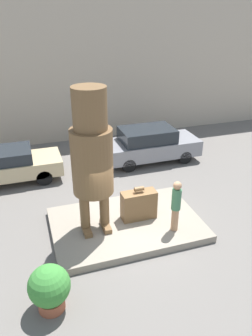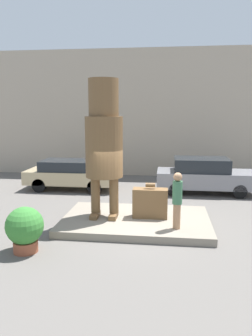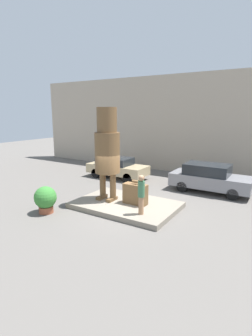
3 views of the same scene
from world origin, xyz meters
name	(u,v)px [view 1 (image 1 of 3)]	position (x,y,z in m)	size (l,w,h in m)	color
ground_plane	(126,227)	(0.00, 0.00, 0.00)	(60.00, 60.00, 0.00)	#605B56
pedestal	(126,224)	(0.00, 0.00, 0.12)	(4.83, 3.23, 0.24)	gray
building_backdrop	(73,72)	(0.00, 8.74, 3.60)	(28.00, 0.60, 7.20)	tan
statue_figure	(92,152)	(-1.05, -0.03, 2.87)	(1.22, 1.22, 4.50)	brown
giant_suitcase	(139,205)	(0.46, 0.09, 0.73)	(1.14, 0.47, 1.17)	brown
tourist	(176,204)	(1.31, -0.88, 1.18)	(0.29, 0.29, 1.72)	#A87A56
parked_car_tan	(7,165)	(-3.64, 4.59, 0.76)	(4.23, 1.74, 1.42)	tan
parked_car_grey	(150,144)	(2.71, 4.68, 0.84)	(4.43, 1.82, 1.62)	gray
planter_pot	(49,288)	(-2.73, -2.52, 0.67)	(1.01, 1.01, 1.24)	brown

